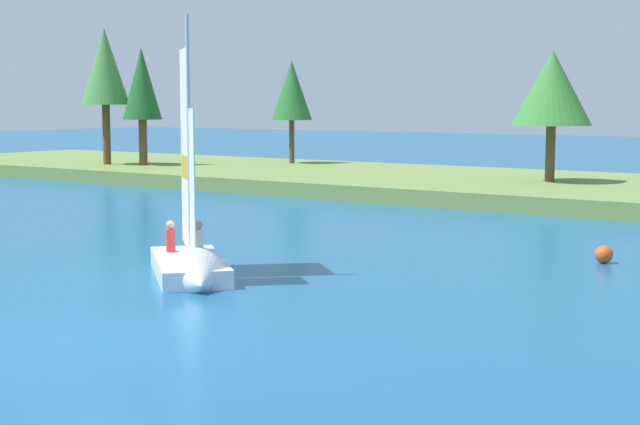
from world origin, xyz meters
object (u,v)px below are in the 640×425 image
object	(u,v)px
shoreline_tree_midright	(552,88)
sailboat	(192,262)
channel_buoy	(604,254)
shoreline_tree_midleft	(142,85)
shoreline_tree_left	(105,67)
shoreline_tree_centre	(292,91)

from	to	relation	value
shoreline_tree_midright	sailboat	size ratio (longest dim) A/B	0.86
sailboat	channel_buoy	xyz separation A→B (m)	(6.62, 7.47, -0.21)
shoreline_tree_midleft	shoreline_tree_midright	bearing A→B (deg)	5.97
shoreline_tree_left	shoreline_tree_centre	size ratio (longest dim) A/B	1.30
shoreline_tree_midleft	channel_buoy	size ratio (longest dim) A/B	14.12
shoreline_tree_left	channel_buoy	world-z (taller)	shoreline_tree_left
channel_buoy	sailboat	bearing A→B (deg)	-131.53
shoreline_tree_left	shoreline_tree_midright	bearing A→B (deg)	6.89
shoreline_tree_centre	sailboat	world-z (taller)	shoreline_tree_centre
shoreline_tree_midleft	shoreline_tree_midright	xyz separation A→B (m)	(21.35, 2.23, -0.33)
shoreline_tree_midleft	sailboat	distance (m)	29.93
shoreline_tree_midright	channel_buoy	bearing A→B (deg)	-64.19
shoreline_tree_midleft	sailboat	xyz separation A→B (m)	(21.86, -19.97, -4.37)
shoreline_tree_midright	sailboat	distance (m)	22.57
channel_buoy	shoreline_tree_centre	bearing A→B (deg)	141.60
shoreline_tree_midleft	channel_buoy	distance (m)	31.43
sailboat	channel_buoy	distance (m)	9.98
shoreline_tree_midleft	sailboat	bearing A→B (deg)	-42.42
shoreline_tree_left	shoreline_tree_midright	distance (m)	23.65
shoreline_tree_midleft	shoreline_tree_centre	size ratio (longest dim) A/B	1.11
shoreline_tree_left	channel_buoy	distance (m)	33.26
sailboat	channel_buoy	bearing A→B (deg)	89.66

